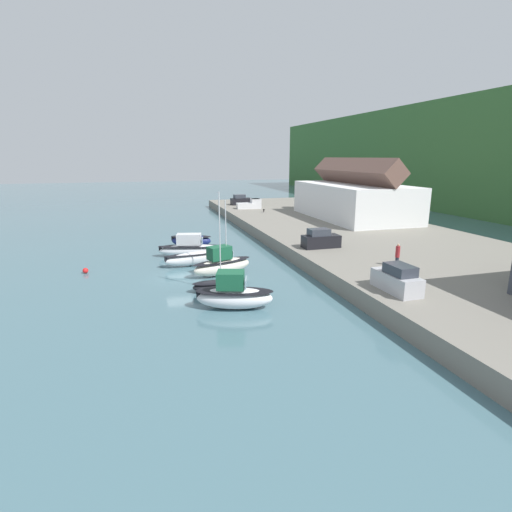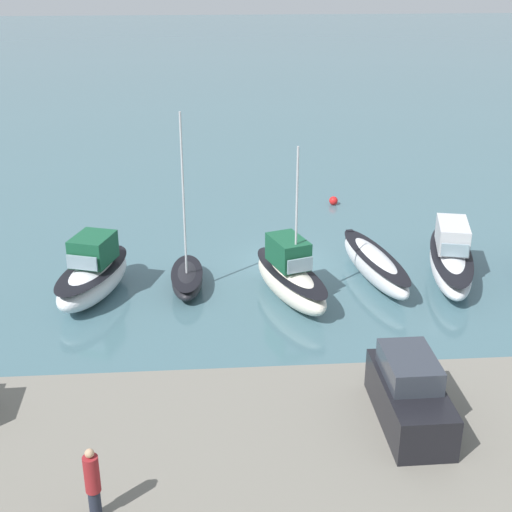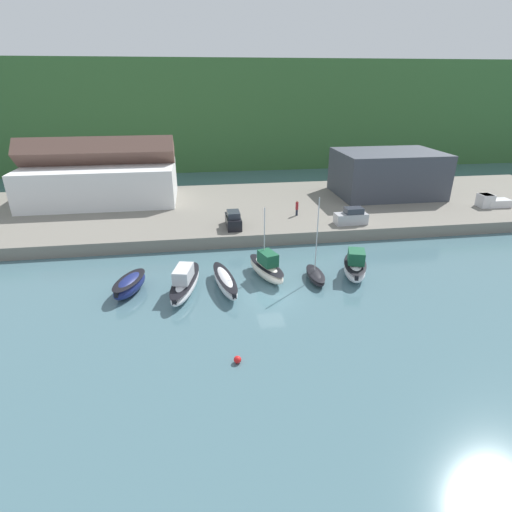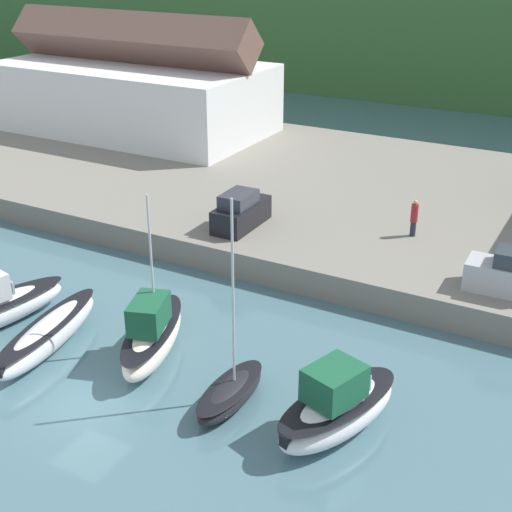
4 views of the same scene
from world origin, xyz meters
name	(u,v)px [view 1 (image 1 of 4)]	position (x,y,z in m)	size (l,w,h in m)	color
ground_plane	(179,278)	(0.00, 0.00, 0.00)	(320.00, 320.00, 0.00)	#476B75
quay_promenade	(405,253)	(0.00, 25.83, 0.77)	(111.27, 26.37, 1.55)	gray
harbor_clubhouse	(353,198)	(-20.94, 30.84, 4.92)	(22.66, 12.03, 9.81)	white
moored_boat_0	(191,241)	(-13.33, 2.98, 0.86)	(3.72, 5.63, 1.64)	navy
moored_boat_1	(192,248)	(-8.06, 2.41, 1.01)	(3.84, 8.38, 2.75)	white
moored_boat_2	(197,258)	(-4.21, 2.47, 0.79)	(2.83, 7.58, 1.50)	silver
moored_boat_3	(222,264)	(0.23, 4.29, 1.11)	(3.87, 6.68, 7.45)	white
moored_boat_4	(217,285)	(5.06, 2.86, 0.58)	(1.54, 4.40, 8.68)	black
moored_boat_5	(234,295)	(9.43, 3.34, 1.11)	(4.03, 6.45, 2.97)	white
parked_car_0	(397,280)	(13.36, 15.11, 2.46)	(4.25, 1.92, 2.16)	#B7B7BC
parked_car_1	(321,240)	(-2.06, 16.07, 2.46)	(1.85, 4.22, 2.16)	black
parked_car_2	(241,200)	(-44.53, 17.56, 2.46)	(2.26, 4.38, 2.16)	black
pickup_truck_0	(251,204)	(-37.77, 17.95, 2.37)	(2.27, 4.85, 1.90)	silver
person_on_quay	(397,255)	(7.13, 19.56, 2.65)	(0.40, 0.40, 2.14)	#232838
dog_on_quay	(264,210)	(-31.73, 18.72, 2.00)	(0.86, 0.62, 0.68)	black
mooring_buoy_0	(85,271)	(-4.17, -8.93, 0.28)	(0.56, 0.56, 0.56)	red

